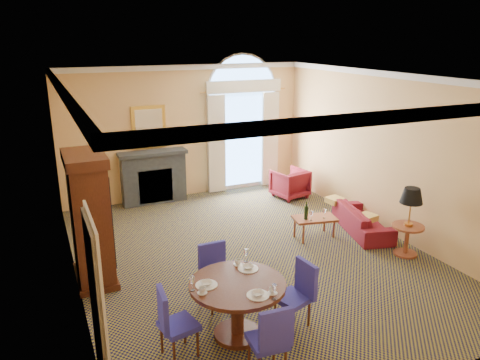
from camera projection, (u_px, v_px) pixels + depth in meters
name	position (u px, v px, depth m)	size (l,w,h in m)	color
ground	(251.00, 255.00, 8.57)	(7.50, 7.50, 0.00)	black
room_envelope	(235.00, 113.00, 8.40)	(6.04, 7.52, 3.45)	tan
armoire	(90.00, 221.00, 7.43)	(0.61, 1.09, 2.14)	#401C0E
dining_table	(237.00, 297.00, 6.10)	(1.27, 1.27, 1.00)	#401C0E
dining_chair_north	(214.00, 271.00, 6.88)	(0.46, 0.46, 0.95)	#2D289D
dining_chair_south	(272.00, 337.00, 5.37)	(0.45, 0.46, 0.95)	#2D289D
dining_chair_east	(299.00, 290.00, 6.36)	(0.54, 0.54, 0.95)	#2D289D
dining_chair_west	(171.00, 319.00, 5.70)	(0.50, 0.50, 0.95)	#2D289D
sofa	(363.00, 220.00, 9.54)	(1.71, 0.67, 0.50)	maroon
armchair	(290.00, 183.00, 11.55)	(0.75, 0.78, 0.71)	maroon
coffee_table	(314.00, 219.00, 9.20)	(0.91, 0.62, 0.78)	brown
side_table	(410.00, 213.00, 8.35)	(0.57, 0.57, 1.26)	brown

